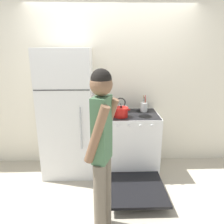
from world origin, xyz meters
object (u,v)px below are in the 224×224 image
(tea_kettle, at_px, (121,108))
(utensil_jar, at_px, (144,107))
(dutch_oven_pot, at_px, (121,112))
(stove_range, at_px, (132,144))
(person, at_px, (102,147))
(refrigerator, at_px, (67,114))

(tea_kettle, distance_m, utensil_jar, 0.36)
(tea_kettle, relative_size, utensil_jar, 0.96)
(dutch_oven_pot, bearing_deg, tea_kettle, 86.74)
(stove_range, distance_m, utensil_jar, 0.60)
(utensil_jar, distance_m, person, 1.49)
(refrigerator, distance_m, person, 1.33)
(stove_range, height_order, utensil_jar, utensil_jar)
(refrigerator, height_order, stove_range, refrigerator)
(refrigerator, xyz_separation_m, dutch_oven_pot, (0.79, -0.12, 0.05))
(stove_range, distance_m, tea_kettle, 0.58)
(refrigerator, relative_size, tea_kettle, 7.55)
(stove_range, distance_m, dutch_oven_pot, 0.57)
(refrigerator, bearing_deg, tea_kettle, 8.83)
(dutch_oven_pot, xyz_separation_m, utensil_jar, (0.37, 0.25, 0.01))
(stove_range, xyz_separation_m, dutch_oven_pot, (-0.18, -0.08, 0.54))
(utensil_jar, bearing_deg, refrigerator, -173.58)
(stove_range, bearing_deg, person, -110.27)
(dutch_oven_pot, relative_size, utensil_jar, 0.98)
(tea_kettle, distance_m, person, 1.37)
(person, bearing_deg, dutch_oven_pot, 6.40)
(tea_kettle, xyz_separation_m, utensil_jar, (0.36, 0.01, 0.01))
(stove_range, distance_m, person, 1.36)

